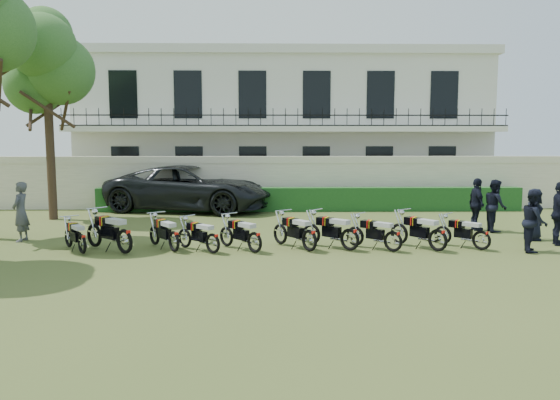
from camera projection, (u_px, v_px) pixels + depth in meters
The scene contains 22 objects.
ground at pixel (294, 244), 16.10m from camera, with size 100.00×100.00×0.00m, color #425321.
perimeter_wall at pixel (286, 182), 23.91m from camera, with size 30.00×0.35×2.30m.
hedge at pixel (310, 199), 23.22m from camera, with size 18.00×0.60×1.00m, color #174117.
building at pixel (283, 126), 29.54m from camera, with size 20.40×9.60×7.40m.
tree_west_near at pixel (47, 62), 20.21m from camera, with size 3.40×3.20×7.90m.
motorcycle_0 at pixel (82, 239), 14.57m from camera, with size 1.08×1.40×0.92m.
motorcycle_1 at pixel (124, 235), 14.54m from camera, with size 1.67×1.44×1.15m.
motorcycle_2 at pixel (174, 236), 14.82m from camera, with size 1.14×1.50×0.98m.
motorcycle_3 at pixel (213, 238), 14.63m from camera, with size 1.34×1.21×0.94m.
motorcycle_4 at pixel (255, 237), 14.69m from camera, with size 1.28×1.38×0.98m.
motorcycle_5 at pixel (309, 235), 14.87m from camera, with size 1.21×1.56×1.03m.
motorcycle_6 at pixel (350, 234), 14.97m from camera, with size 1.51×1.35×1.05m.
motorcycle_7 at pixel (393, 236), 14.84m from camera, with size 1.39×1.25×0.97m.
motorcycle_8 at pixel (438, 235), 14.87m from camera, with size 1.26×1.58×1.05m.
motorcycle_9 at pixel (482, 236), 15.07m from camera, with size 1.25×1.28×0.93m.
suv at pixel (190, 188), 23.21m from camera, with size 3.20×6.95×1.93m, color black.
inspector at pixel (21, 212), 16.37m from camera, with size 0.66×0.43×1.81m, color #505055.
officer_1 at pixel (534, 221), 14.90m from camera, with size 0.83×0.65×1.71m, color black.
officer_2 at pixel (559, 214), 15.79m from camera, with size 1.09×0.45×1.86m, color black.
officer_3 at pixel (534, 214), 16.62m from camera, with size 0.77×0.50×1.58m, color black.
officer_4 at pixel (495, 206), 18.08m from camera, with size 0.85×0.66×1.75m, color black.
officer_5 at pixel (477, 204), 18.33m from camera, with size 1.04×0.43×1.77m, color black.
Camera 1 is at (-0.72, -15.84, 3.14)m, focal length 35.00 mm.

